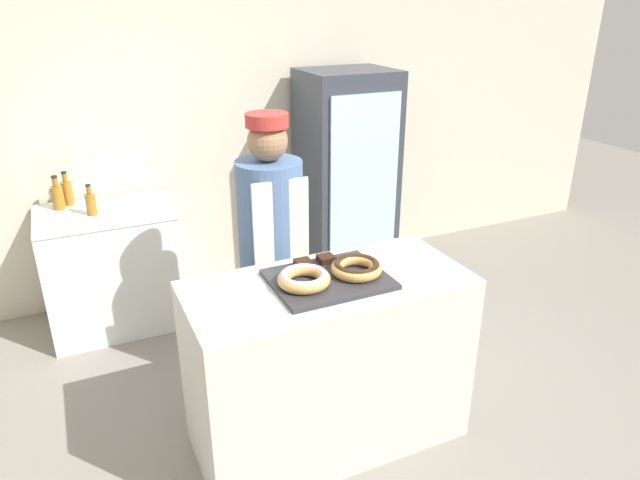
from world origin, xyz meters
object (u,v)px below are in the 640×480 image
Objects in this scene: serving_tray at (329,279)px; bottle_amber_b at (58,196)px; donut_light_glaze at (304,278)px; chest_freezer at (112,267)px; donut_chocolate_glaze at (357,267)px; baker_person at (272,251)px; bottle_amber_b_b at (67,192)px; brownie_back_right at (326,259)px; beverage_fridge at (346,179)px; brownie_back_left at (303,263)px; bottle_amber at (91,203)px.

serving_tray is 2.34× the size of bottle_amber_b.
donut_light_glaze is 2.00m from chest_freezer.
donut_chocolate_glaze is 0.15× the size of baker_person.
bottle_amber_b is at bearing -133.58° from bottle_amber_b_b.
baker_person reaches higher than donut_light_glaze.
bottle_amber_b_b is (-0.20, 0.24, 0.52)m from chest_freezer.
brownie_back_right is 0.47m from baker_person.
beverage_fridge is at bearing 46.86° from baker_person.
bottle_amber_b_b reaches higher than serving_tray.
beverage_fridge is 2.09m from bottle_amber_b_b.
baker_person is 6.90× the size of bottle_amber_b_b.
bottle_amber is (-0.89, 1.53, -0.04)m from brownie_back_left.
baker_person is at bearing -51.28° from bottle_amber.
bottle_amber is (-0.88, 1.10, 0.07)m from baker_person.
bottle_amber is at bearing -178.86° from beverage_fridge.
bottle_amber_b is at bearing 117.64° from donut_light_glaze.
brownie_back_right is at bearing -120.59° from beverage_fridge.
brownie_back_left is 0.34× the size of bottle_amber_b.
bottle_amber reaches higher than brownie_back_left.
brownie_back_left is (-0.06, 0.16, 0.03)m from serving_tray.
donut_light_glaze is 0.28× the size of chest_freezer.
serving_tray reaches higher than chest_freezer.
serving_tray is 0.33× the size of baker_person.
baker_person reaches higher than brownie_back_left.
serving_tray is 2.23m from bottle_amber_b.
beverage_fridge is (0.85, 1.75, -0.15)m from donut_chocolate_glaze.
brownie_back_right is (0.13, 0.00, 0.00)m from brownie_back_left.
bottle_amber_b_b reaches higher than donut_light_glaze.
chest_freezer is at bearing 117.66° from brownie_back_left.
bottle_amber_b_b is (0.06, 0.07, 0.00)m from bottle_amber_b.
bottle_amber_b is at bearing 132.38° from bottle_amber.
baker_person reaches higher than donut_chocolate_glaze.
serving_tray is 2.22× the size of donut_chocolate_glaze.
bottle_amber_b_b reaches higher than brownie_back_right.
donut_light_glaze is (-0.14, -0.02, 0.05)m from serving_tray.
baker_person is at bearing 97.16° from serving_tray.
chest_freezer is at bearing 113.03° from donut_light_glaze.
serving_tray is at bearing 9.29° from donut_light_glaze.
beverage_fridge is at bearing -0.20° from chest_freezer.
bottle_amber is (-0.81, 1.71, -0.06)m from donut_light_glaze.
chest_freezer is at bearing 121.15° from brownie_back_right.
beverage_fridge is 2.15m from bottle_amber_b.
bottle_amber_b_b is at bearing 115.05° from bottle_amber.
beverage_fridge is at bearing -4.71° from bottle_amber_b.
serving_tray is at bearing -60.58° from bottle_amber.
brownie_back_right is (0.06, 0.16, 0.03)m from serving_tray.
bottle_amber is 0.88× the size of bottle_amber_b_b.
serving_tray is 0.18m from brownie_back_right.
brownie_back_right is at bearing 42.64° from donut_light_glaze.
beverage_fridge reaches higher than bottle_amber_b.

